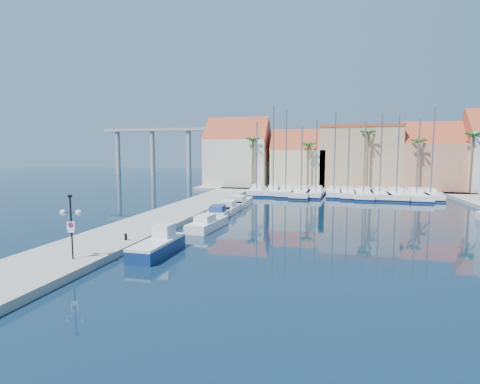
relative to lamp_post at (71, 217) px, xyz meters
name	(u,v)px	position (x,y,z in m)	size (l,w,h in m)	color
ground	(218,251)	(7.66, 5.77, -3.15)	(260.00, 260.00, 0.00)	black
quay_west	(176,213)	(-1.34, 19.27, -2.90)	(6.00, 77.00, 0.50)	gray
shore_north	(341,188)	(17.66, 53.77, -2.90)	(54.00, 16.00, 0.50)	gray
lamp_post	(71,217)	(0.00, 0.00, 0.00)	(1.36, 0.51, 4.03)	black
bollard	(126,237)	(0.56, 5.29, -2.40)	(0.20, 0.20, 0.51)	black
fishing_boat	(158,245)	(3.88, 3.95, -2.50)	(1.95, 5.57, 1.94)	navy
motorboat_west_0	(207,223)	(4.46, 13.00, -2.64)	(2.46, 6.16, 1.40)	white
motorboat_west_1	(218,213)	(3.72, 19.07, -2.64)	(2.69, 6.65, 1.40)	white
motorboat_west_2	(229,207)	(3.80, 23.30, -2.64)	(2.20, 6.74, 1.40)	white
motorboat_west_3	(240,202)	(3.83, 28.48, -2.64)	(2.39, 7.18, 1.40)	white
sailboat_0	(257,191)	(3.53, 42.42, -2.56)	(3.09, 9.35, 12.08)	white
sailboat_1	(273,191)	(6.36, 42.33, -2.51)	(2.59, 8.95, 14.51)	white
sailboat_2	(286,192)	(8.44, 42.07, -2.54)	(3.33, 10.04, 13.86)	white
sailboat_3	(301,193)	(11.09, 41.34, -2.59)	(3.09, 10.97, 11.21)	white
sailboat_4	(316,193)	(13.37, 41.67, -2.55)	(3.01, 9.24, 12.16)	white
sailboat_5	(334,192)	(16.17, 42.68, -2.53)	(2.37, 8.83, 13.48)	white
sailboat_6	(347,193)	(18.30, 41.77, -2.57)	(2.58, 9.08, 11.04)	white
sailboat_7	(363,194)	(20.72, 41.84, -2.58)	(3.38, 10.84, 11.76)	white
sailboat_8	(379,194)	(23.02, 41.74, -2.56)	(2.82, 9.95, 12.86)	white
sailboat_9	(396,195)	(25.52, 41.95, -2.57)	(3.62, 10.87, 12.91)	white
sailboat_10	(416,195)	(28.37, 41.89, -2.59)	(3.56, 11.66, 12.19)	white
sailboat_11	(430,195)	(30.45, 42.47, -2.52)	(2.55, 8.97, 13.80)	white
building_0	(238,155)	(-2.34, 52.77, 3.38)	(12.30, 9.00, 13.50)	beige
building_1	(299,162)	(9.66, 52.77, 2.15)	(10.30, 8.00, 11.00)	#C8B48D
building_2	(359,157)	(20.66, 53.77, 3.11)	(14.20, 10.20, 11.50)	tan
building_3	(430,159)	(32.66, 52.77, 2.71)	(10.30, 8.00, 12.00)	#B6725C
palm_0	(253,141)	(1.66, 47.77, 5.93)	(2.60, 2.60, 10.15)	brown
palm_1	(308,146)	(11.66, 47.77, 4.99)	(2.60, 2.60, 9.15)	brown
palm_2	(368,135)	(21.66, 47.77, 6.87)	(2.60, 2.60, 11.15)	brown
palm_3	(419,143)	(29.66, 47.77, 5.46)	(2.60, 2.60, 9.65)	brown
palm_4	(473,137)	(37.66, 47.77, 6.40)	(2.60, 2.60, 10.65)	brown
viaduct	(173,142)	(-31.41, 87.77, 7.10)	(48.00, 2.20, 14.45)	#9E9E99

